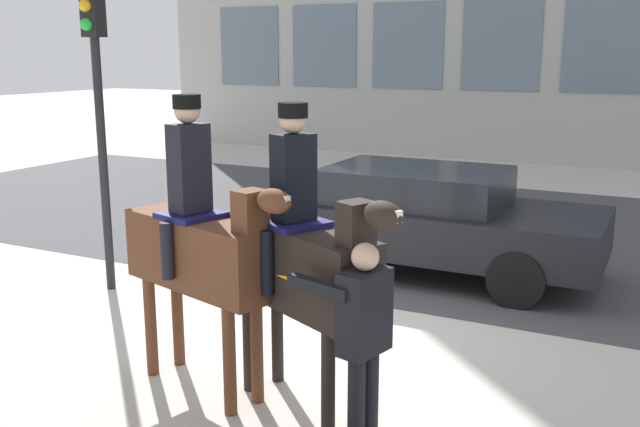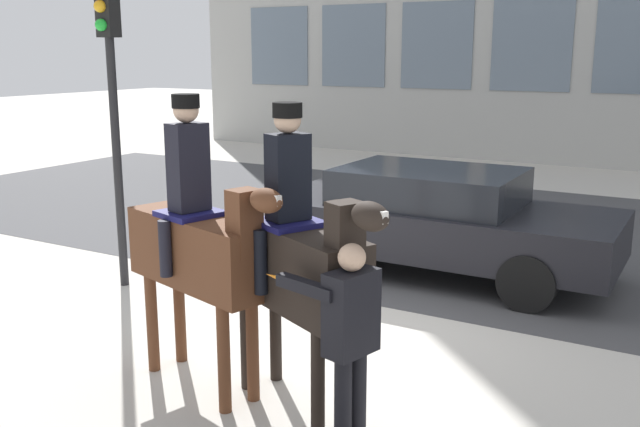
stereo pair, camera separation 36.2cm
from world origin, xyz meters
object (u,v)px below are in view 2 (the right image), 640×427
(mounted_horse_companion, at_px, (296,259))
(pedestrian_bystander, at_px, (349,337))
(mounted_horse_lead, at_px, (199,244))
(street_car_near_lane, at_px, (435,218))
(traffic_light, at_px, (111,83))

(mounted_horse_companion, bearing_deg, pedestrian_bystander, -7.97)
(mounted_horse_lead, relative_size, street_car_near_lane, 0.55)
(mounted_horse_companion, height_order, traffic_light, traffic_light)
(mounted_horse_lead, distance_m, traffic_light, 3.50)
(mounted_horse_lead, bearing_deg, pedestrian_bystander, 1.09)
(mounted_horse_lead, bearing_deg, mounted_horse_companion, 18.02)
(mounted_horse_lead, xyz_separation_m, traffic_light, (-2.76, 1.76, 1.27))
(traffic_light, bearing_deg, mounted_horse_companion, -24.69)
(pedestrian_bystander, relative_size, street_car_near_lane, 0.35)
(mounted_horse_lead, bearing_deg, street_car_near_lane, 98.69)
(mounted_horse_lead, bearing_deg, traffic_light, 163.63)
(pedestrian_bystander, bearing_deg, mounted_horse_lead, -0.26)
(mounted_horse_lead, xyz_separation_m, pedestrian_bystander, (1.74, -0.47, -0.35))
(traffic_light, bearing_deg, pedestrian_bystander, -26.32)
(street_car_near_lane, bearing_deg, mounted_horse_lead, -97.44)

